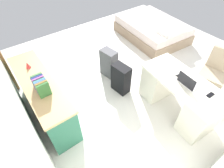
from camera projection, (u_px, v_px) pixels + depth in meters
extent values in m
plane|color=silver|center=(140.00, 75.00, 4.04)|extent=(5.89, 5.89, 0.00)
cube|color=silver|center=(184.00, 82.00, 2.84)|extent=(1.49, 0.78, 0.04)
cube|color=beige|center=(201.00, 117.00, 2.81)|extent=(0.45, 0.63, 0.70)
cube|color=beige|center=(159.00, 80.00, 3.40)|extent=(0.45, 0.63, 0.70)
cylinder|color=black|center=(204.00, 91.00, 3.65)|extent=(0.52, 0.52, 0.04)
cylinder|color=black|center=(208.00, 85.00, 3.52)|extent=(0.06, 0.06, 0.42)
cube|color=tan|center=(213.00, 75.00, 3.34)|extent=(0.56, 0.56, 0.08)
cube|color=tan|center=(222.00, 59.00, 3.26)|extent=(0.44, 0.17, 0.44)
cube|color=#28664C|center=(44.00, 98.00, 3.04)|extent=(1.76, 0.44, 0.76)
cube|color=tan|center=(38.00, 82.00, 2.76)|extent=(1.80, 0.48, 0.04)
cube|color=#225641|center=(68.00, 113.00, 3.03)|extent=(0.67, 0.01, 0.26)
cube|color=#225641|center=(50.00, 86.00, 3.48)|extent=(0.67, 0.01, 0.26)
cube|color=gray|center=(151.00, 32.00, 5.12)|extent=(2.01, 1.55, 0.28)
cube|color=silver|center=(152.00, 25.00, 4.95)|extent=(1.94, 1.48, 0.20)
cube|color=white|center=(171.00, 30.00, 4.44)|extent=(0.53, 0.72, 0.10)
cube|color=black|center=(121.00, 79.00, 3.49)|extent=(0.38, 0.26, 0.62)
cube|color=#4C4C51|center=(109.00, 63.00, 3.82)|extent=(0.39, 0.27, 0.64)
cube|color=#B7B7BC|center=(189.00, 83.00, 2.78)|extent=(0.33, 0.24, 0.02)
cube|color=black|center=(186.00, 81.00, 2.67)|extent=(0.31, 0.04, 0.19)
ellipsoid|color=white|center=(177.00, 74.00, 2.94)|extent=(0.07, 0.10, 0.03)
cube|color=black|center=(210.00, 95.00, 2.61)|extent=(0.07, 0.14, 0.01)
cube|color=black|center=(180.00, 75.00, 2.93)|extent=(0.10, 0.15, 0.01)
cube|color=#316530|center=(44.00, 90.00, 2.45)|extent=(0.03, 0.17, 0.23)
cube|color=olive|center=(43.00, 88.00, 2.47)|extent=(0.03, 0.17, 0.24)
cube|color=#335D95|center=(42.00, 87.00, 2.49)|extent=(0.04, 0.17, 0.24)
cube|color=#3C776A|center=(41.00, 86.00, 2.52)|extent=(0.04, 0.17, 0.23)
cube|color=#9C4C98|center=(40.00, 84.00, 2.54)|extent=(0.03, 0.17, 0.23)
cube|color=navy|center=(39.00, 82.00, 2.56)|extent=(0.03, 0.17, 0.23)
cube|color=#447443|center=(38.00, 81.00, 2.58)|extent=(0.04, 0.17, 0.24)
cube|color=#733B69|center=(38.00, 80.00, 2.62)|extent=(0.04, 0.17, 0.19)
cone|color=red|center=(28.00, 65.00, 2.93)|extent=(0.08, 0.08, 0.11)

